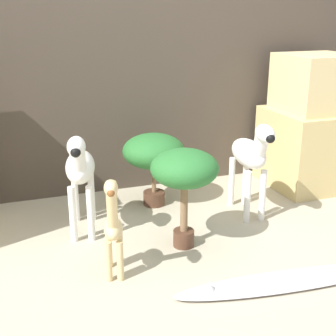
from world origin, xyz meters
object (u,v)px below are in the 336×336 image
at_px(zebra_left, 80,169).
at_px(surfboard, 285,281).
at_px(zebra_right, 251,155).
at_px(potted_palm_front, 154,153).
at_px(giraffe_figurine, 113,226).
at_px(potted_palm_back, 184,172).

xyz_separation_m(zebra_left, surfboard, (0.89, -0.94, -0.41)).
distance_m(zebra_right, potted_palm_front, 0.68).
bearing_deg(giraffe_figurine, zebra_left, 96.48).
bearing_deg(zebra_right, potted_palm_front, 145.31).
bearing_deg(potted_palm_back, zebra_right, 25.01).
xyz_separation_m(zebra_right, surfboard, (-0.24, -0.84, -0.41)).
distance_m(potted_palm_back, surfboard, 0.81).
height_order(giraffe_figurine, surfboard, giraffe_figurine).
bearing_deg(zebra_left, potted_palm_back, -34.79).
relative_size(zebra_right, giraffe_figurine, 1.14).
bearing_deg(zebra_left, potted_palm_front, 26.80).
xyz_separation_m(potted_palm_back, surfboard, (0.35, -0.57, -0.45)).
height_order(zebra_left, potted_palm_back, zebra_left).
bearing_deg(potted_palm_front, giraffe_figurine, -120.03).
xyz_separation_m(zebra_left, potted_palm_back, (0.54, -0.38, 0.04)).
relative_size(giraffe_figurine, potted_palm_front, 1.14).
xyz_separation_m(giraffe_figurine, potted_palm_back, (0.47, 0.20, 0.17)).
bearing_deg(surfboard, zebra_left, 133.16).
distance_m(giraffe_figurine, potted_palm_front, 1.00).
xyz_separation_m(zebra_right, giraffe_figurine, (-1.06, -0.48, -0.13)).
xyz_separation_m(zebra_right, potted_palm_front, (-0.56, 0.39, -0.04)).
bearing_deg(giraffe_figurine, potted_palm_back, 23.32).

